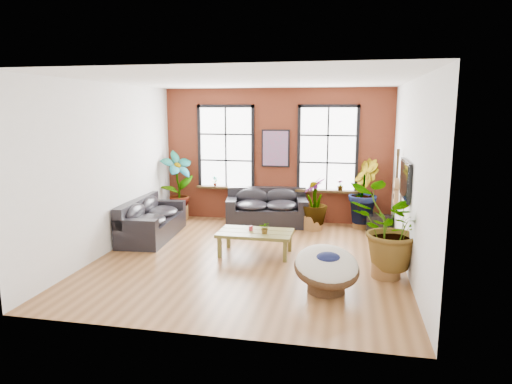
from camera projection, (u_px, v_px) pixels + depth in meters
room at (251, 171)px, 9.03m from camera, size 6.04×6.54×3.54m
sofa_back at (267, 209)px, 11.80m from camera, size 2.19×1.35×0.94m
sofa_left at (150, 220)px, 10.64m from camera, size 1.11×2.33×0.90m
coffee_table at (255, 234)px, 9.37m from camera, size 1.52×0.87×0.58m
papasan_chair at (327, 268)px, 7.44m from camera, size 1.35×1.35×0.80m
poster at (276, 148)px, 11.92m from camera, size 0.74×0.06×0.98m
tv_wall_unit at (402, 183)px, 8.93m from camera, size 0.13×1.86×1.20m
media_box at (381, 225)px, 10.92m from camera, size 0.69×0.64×0.46m
pot_back_left at (178, 212)px, 12.36m from camera, size 0.64×0.64×0.40m
pot_back_right at (362, 221)px, 11.53m from camera, size 0.57×0.57×0.34m
pot_right_wall at (386, 267)px, 8.14m from camera, size 0.54×0.54×0.38m
pot_mid at (312, 222)px, 11.38m from camera, size 0.61×0.61×0.36m
floor_plant_back_left at (178, 183)px, 12.18m from camera, size 1.06×1.09×1.72m
floor_plant_back_right at (363, 191)px, 11.39m from camera, size 0.79×0.94×1.60m
floor_plant_right_wall at (390, 228)px, 7.98m from camera, size 1.71×1.62×1.51m
floor_plant_mid at (314, 201)px, 11.28m from camera, size 0.77×0.77×1.16m
table_plant at (265, 228)px, 9.19m from camera, size 0.22×0.19×0.24m
sill_plant_left at (215, 181)px, 12.36m from camera, size 0.17×0.17×0.27m
sill_plant_right at (340, 185)px, 11.71m from camera, size 0.19×0.19×0.27m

